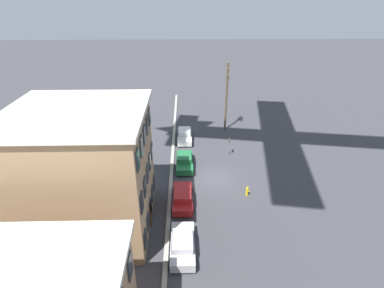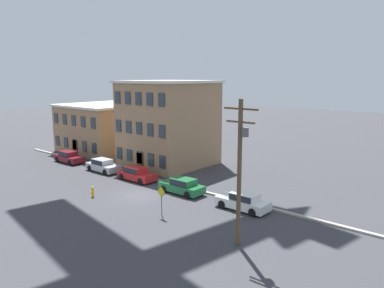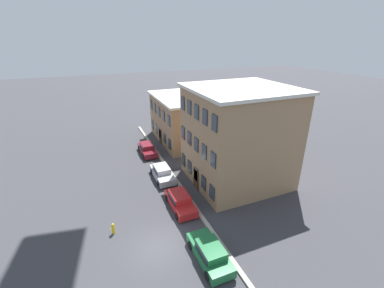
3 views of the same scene
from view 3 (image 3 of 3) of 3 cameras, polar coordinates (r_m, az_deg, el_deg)
name	(u,v)px [view 3 (image 3 of 3)]	position (r m, az deg, el deg)	size (l,w,h in m)	color
ground_plane	(158,247)	(21.13, -7.50, -21.82)	(200.00, 200.00, 0.00)	#38383D
kerb_strip	(211,230)	(22.25, 4.32, -18.61)	(56.00, 0.36, 0.16)	#9E998E
apartment_corner	(196,117)	(39.14, 0.88, 6.00)	(11.57, 11.84, 6.78)	#9E7A56
apartment_midblock	(238,136)	(27.19, 10.25, 1.72)	(9.52, 9.99, 10.24)	#9E7A56
car_maroon	(147,149)	(35.16, -9.90, -1.00)	(4.40, 1.92, 1.43)	maroon
car_silver	(162,172)	(28.94, -6.63, -6.30)	(4.40, 1.92, 1.43)	#B7B7BC
car_red	(180,201)	(24.30, -2.63, -12.44)	(4.40, 1.92, 1.43)	#B21E1E
car_green	(210,252)	(19.63, 4.03, -22.89)	(4.40, 1.92, 1.43)	#1E6638
fire_hydrant	(113,228)	(22.67, -17.12, -17.49)	(0.24, 0.34, 0.96)	yellow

